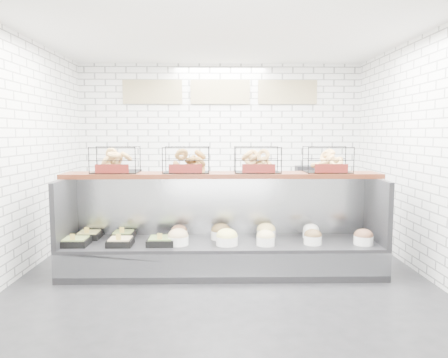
{
  "coord_description": "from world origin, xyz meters",
  "views": [
    {
      "loc": [
        -0.08,
        -5.14,
        1.77
      ],
      "look_at": [
        0.03,
        0.45,
        1.18
      ],
      "focal_mm": 35.0,
      "sensor_mm": 36.0,
      "label": 1
    }
  ],
  "objects": [
    {
      "name": "ground",
      "position": [
        0.0,
        0.0,
        0.0
      ],
      "size": [
        5.5,
        5.5,
        0.0
      ],
      "primitive_type": "plane",
      "color": "black",
      "rests_on": "ground"
    },
    {
      "name": "room_shell",
      "position": [
        0.0,
        0.6,
        2.06
      ],
      "size": [
        5.02,
        5.51,
        3.01
      ],
      "color": "white",
      "rests_on": "ground"
    },
    {
      "name": "display_case",
      "position": [
        -0.01,
        0.34,
        0.33
      ],
      "size": [
        4.0,
        0.9,
        1.2
      ],
      "color": "black",
      "rests_on": "ground"
    },
    {
      "name": "prep_counter",
      "position": [
        -0.0,
        2.43,
        0.47
      ],
      "size": [
        4.0,
        0.6,
        1.2
      ],
      "color": "#93969B",
      "rests_on": "ground"
    },
    {
      "name": "bagel_shelf",
      "position": [
        -0.0,
        0.52,
        1.38
      ],
      "size": [
        4.1,
        0.5,
        0.4
      ],
      "color": "#431A0E",
      "rests_on": "display_case"
    }
  ]
}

